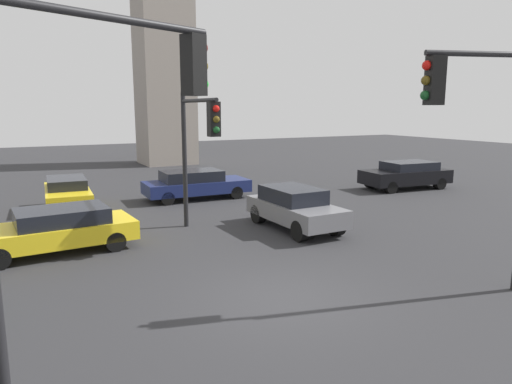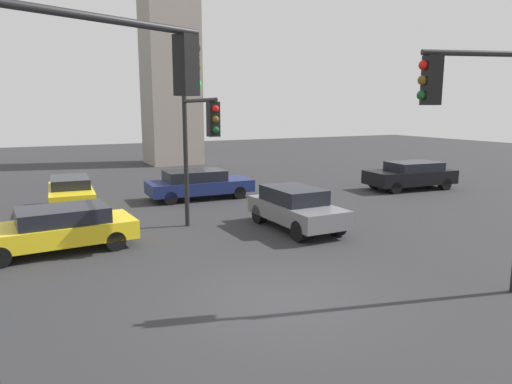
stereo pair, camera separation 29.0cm
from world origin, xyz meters
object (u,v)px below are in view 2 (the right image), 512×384
at_px(traffic_light_0, 482,121).
at_px(car_2, 71,193).
at_px(traffic_light_2, 93,117).
at_px(car_5, 411,175).
at_px(traffic_light_1, 199,135).
at_px(car_0, 58,228).
at_px(car_1, 295,207).
at_px(car_3, 198,184).

distance_m(traffic_light_0, car_2, 15.46).
bearing_deg(traffic_light_2, car_5, 10.74).
distance_m(traffic_light_2, car_2, 13.45).
distance_m(traffic_light_1, car_0, 5.06).
xyz_separation_m(car_1, car_2, (-6.72, 6.56, -0.03)).
distance_m(traffic_light_2, car_5, 20.35).
relative_size(traffic_light_1, car_3, 0.97).
bearing_deg(traffic_light_2, car_1, 19.66).
relative_size(traffic_light_0, car_3, 1.15).
bearing_deg(traffic_light_2, traffic_light_0, -23.82).
bearing_deg(traffic_light_0, car_0, -26.12).
height_order(traffic_light_1, car_5, traffic_light_1).
relative_size(traffic_light_0, car_1, 1.38).
height_order(traffic_light_2, car_2, traffic_light_2).
bearing_deg(car_5, car_0, 16.37).
height_order(car_0, car_1, car_1).
xyz_separation_m(traffic_light_0, car_1, (-0.43, 6.78, -3.13)).
bearing_deg(car_2, car_1, 48.79).
distance_m(car_3, car_5, 11.03).
distance_m(traffic_light_2, car_1, 10.36).
bearing_deg(car_0, traffic_light_0, 132.11).
relative_size(traffic_light_1, car_0, 1.03).
bearing_deg(traffic_light_0, car_5, -111.83).
height_order(traffic_light_1, car_3, traffic_light_1).
height_order(traffic_light_0, car_3, traffic_light_0).
height_order(traffic_light_1, car_2, traffic_light_1).
distance_m(traffic_light_0, car_0, 11.61).
bearing_deg(traffic_light_0, car_2, -43.92).
bearing_deg(traffic_light_2, traffic_light_1, 38.24).
height_order(traffic_light_2, car_5, traffic_light_2).
bearing_deg(car_2, car_5, 85.02).
relative_size(car_0, car_1, 1.13).
xyz_separation_m(traffic_light_0, car_5, (9.16, 11.02, -3.14)).
height_order(car_0, car_2, car_2).
bearing_deg(car_3, car_2, -176.02).
bearing_deg(traffic_light_1, car_0, -93.73).
bearing_deg(car_1, car_0, -98.22).
relative_size(car_1, car_3, 0.84).
height_order(traffic_light_0, traffic_light_2, traffic_light_2).
height_order(car_1, car_3, car_1).
distance_m(car_1, car_2, 9.39).
bearing_deg(car_3, car_0, -136.21).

